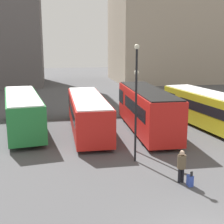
# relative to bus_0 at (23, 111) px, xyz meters

# --- Properties ---
(building_block_right) EXTENTS (25.01, 14.83, 27.75)m
(building_block_right) POSITION_rel_bus_0_xyz_m (25.99, 29.99, 12.31)
(building_block_right) COLOR tan
(building_block_right) RESTS_ON ground_plane
(bus_0) EXTENTS (3.76, 10.30, 2.87)m
(bus_0) POSITION_rel_bus_0_xyz_m (0.00, 0.00, 0.00)
(bus_0) COLOR #237A38
(bus_0) RESTS_ON ground_plane
(bus_1) EXTENTS (2.61, 10.34, 2.74)m
(bus_1) POSITION_rel_bus_0_xyz_m (4.85, -1.19, -0.07)
(bus_1) COLOR red
(bus_1) RESTS_ON ground_plane
(bus_2) EXTENTS (2.81, 10.25, 3.26)m
(bus_2) POSITION_rel_bus_0_xyz_m (9.27, -1.90, 0.20)
(bus_2) COLOR red
(bus_2) RESTS_ON ground_plane
(bus_3) EXTENTS (3.83, 11.15, 2.82)m
(bus_3) POSITION_rel_bus_0_xyz_m (14.49, -1.96, -0.03)
(bus_3) COLOR gold
(bus_3) RESTS_ON ground_plane
(traveler) EXTENTS (0.45, 0.45, 1.64)m
(traveler) POSITION_rel_bus_0_xyz_m (8.22, -11.03, -0.59)
(traveler) COLOR black
(traveler) RESTS_ON ground_plane
(suitcase) EXTENTS (0.25, 0.32, 0.77)m
(suitcase) POSITION_rel_bus_0_xyz_m (8.49, -11.47, -1.29)
(suitcase) COLOR #334CB2
(suitcase) RESTS_ON ground_plane
(lamp_post_0) EXTENTS (0.28, 0.28, 5.08)m
(lamp_post_0) POSITION_rel_bus_0_xyz_m (7.25, -6.20, 1.46)
(lamp_post_0) COLOR black
(lamp_post_0) RESTS_ON ground_plane
(lamp_post_1) EXTENTS (0.28, 0.28, 6.59)m
(lamp_post_1) POSITION_rel_bus_0_xyz_m (6.79, -7.84, 2.25)
(lamp_post_1) COLOR black
(lamp_post_1) RESTS_ON ground_plane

